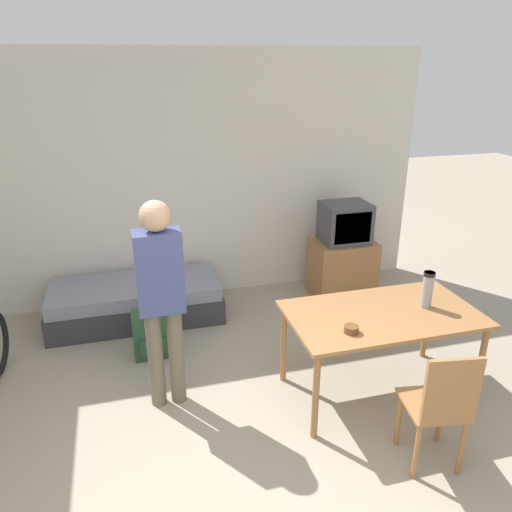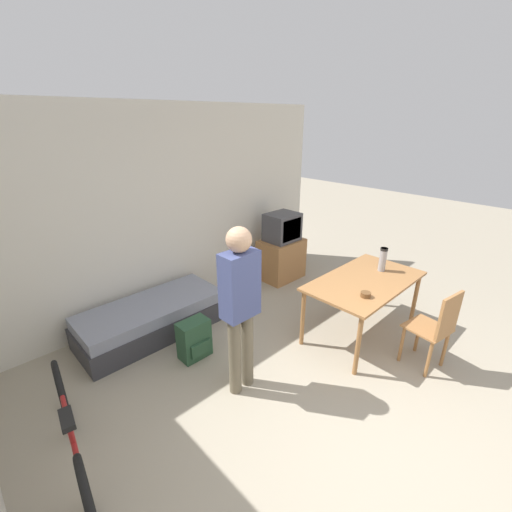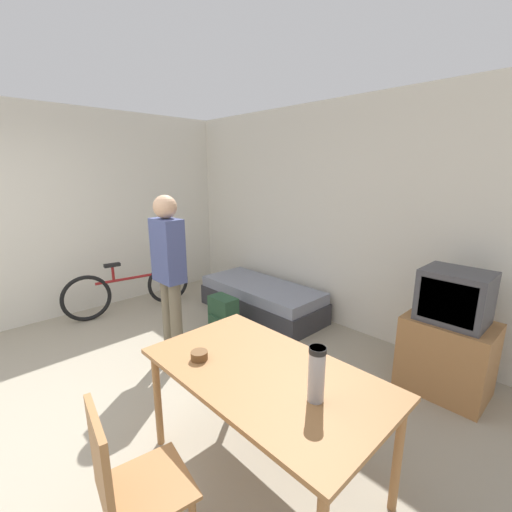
{
  "view_description": "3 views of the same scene",
  "coord_description": "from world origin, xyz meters",
  "views": [
    {
      "loc": [
        -0.56,
        -2.07,
        2.6
      ],
      "look_at": [
        0.55,
        1.96,
        0.92
      ],
      "focal_mm": 35.0,
      "sensor_mm": 36.0,
      "label": 1
    },
    {
      "loc": [
        -2.12,
        -0.73,
        2.52
      ],
      "look_at": [
        0.36,
        1.85,
        1.05
      ],
      "focal_mm": 24.0,
      "sensor_mm": 36.0,
      "label": 2
    },
    {
      "loc": [
        2.58,
        -0.31,
        1.9
      ],
      "look_at": [
        0.22,
        1.95,
        1.08
      ],
      "focal_mm": 24.0,
      "sensor_mm": 36.0,
      "label": 3
    }
  ],
  "objects": [
    {
      "name": "ground_plane",
      "position": [
        0.0,
        0.0,
        0.0
      ],
      "size": [
        20.0,
        20.0,
        0.0
      ],
      "primitive_type": "plane",
      "color": "#9E937F"
    },
    {
      "name": "daybed",
      "position": [
        -0.53,
        2.77,
        0.2
      ],
      "size": [
        1.76,
        0.75,
        0.41
      ],
      "color": "#333338",
      "rests_on": "ground_plane"
    },
    {
      "name": "bicycle",
      "position": [
        -1.83,
        1.51,
        0.32
      ],
      "size": [
        0.3,
        1.7,
        0.71
      ],
      "color": "black",
      "rests_on": "ground_plane"
    },
    {
      "name": "tv",
      "position": [
        1.79,
        2.74,
        0.49
      ],
      "size": [
        0.69,
        0.51,
        1.1
      ],
      "color": "#9E6B3D",
      "rests_on": "ground_plane"
    },
    {
      "name": "wall_back",
      "position": [
        0.0,
        3.26,
        1.35
      ],
      "size": [
        5.63,
        0.06,
        2.7
      ],
      "color": "silver",
      "rests_on": "ground_plane"
    },
    {
      "name": "thermos_flask",
      "position": [
        1.68,
        0.98,
        0.91
      ],
      "size": [
        0.09,
        0.09,
        0.3
      ],
      "color": "#99999E",
      "rests_on": "dining_table"
    },
    {
      "name": "backpack",
      "position": [
        -0.42,
        2.02,
        0.22
      ],
      "size": [
        0.34,
        0.24,
        0.45
      ],
      "color": "#284C33",
      "rests_on": "ground_plane"
    },
    {
      "name": "wooden_chair",
      "position": [
        1.28,
        0.13,
        0.52
      ],
      "size": [
        0.45,
        0.45,
        0.93
      ],
      "color": "#9E6B3D",
      "rests_on": "ground_plane"
    },
    {
      "name": "mate_bowl",
      "position": [
        0.94,
        0.77,
        0.77
      ],
      "size": [
        0.11,
        0.11,
        0.05
      ],
      "color": "brown",
      "rests_on": "dining_table"
    },
    {
      "name": "dining_table",
      "position": [
        1.31,
        0.98,
        0.67
      ],
      "size": [
        1.49,
        0.84,
        0.74
      ],
      "color": "#9E6B3D",
      "rests_on": "ground_plane"
    },
    {
      "name": "person_standing",
      "position": [
        -0.36,
        1.31,
        0.98
      ],
      "size": [
        0.34,
        0.23,
        1.68
      ],
      "color": "#6B604C",
      "rests_on": "ground_plane"
    }
  ]
}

